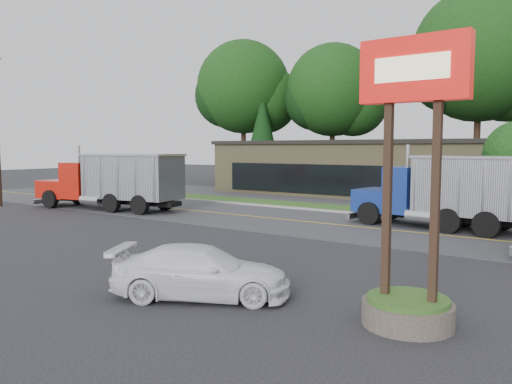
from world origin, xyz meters
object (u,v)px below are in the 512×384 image
dump_truck_red (115,180)px  dump_truck_blue (445,190)px  rally_car (201,272)px  bilo_sign (410,230)px

dump_truck_red → dump_truck_blue: bearing=-175.8°
dump_truck_blue → rally_car: dump_truck_blue is taller
bilo_sign → dump_truck_blue: bearing=102.1°
bilo_sign → dump_truck_red: bearing=156.5°
dump_truck_red → dump_truck_blue: size_ratio=1.31×
dump_truck_red → rally_car: dump_truck_red is taller
rally_car → bilo_sign: bearing=-107.6°
bilo_sign → dump_truck_red: size_ratio=0.59×
dump_truck_blue → rally_car: bearing=86.9°
dump_truck_blue → dump_truck_red: bearing=18.1°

